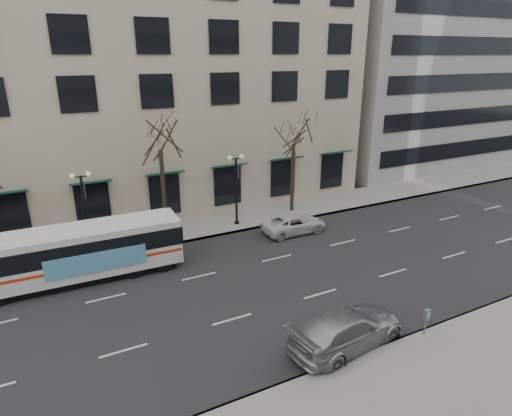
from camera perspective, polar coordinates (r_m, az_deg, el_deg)
ground at (r=22.58m, az=-5.60°, el=-11.60°), size 160.00×160.00×0.00m
sidewalk_far at (r=31.72m, az=-3.17°, el=-1.72°), size 80.00×4.00×0.15m
building_hotel at (r=39.33m, az=-21.16°, el=19.05°), size 40.00×20.00×24.00m
tree_far_mid at (r=28.10m, az=-12.77°, el=9.50°), size 3.60×3.60×8.55m
tree_far_right at (r=32.07m, az=5.08°, el=10.28°), size 3.60×3.60×8.06m
lamp_post_left at (r=27.75m, az=-21.81°, el=-0.08°), size 1.22×0.45×5.21m
lamp_post_right at (r=30.07m, az=-2.65°, el=2.86°), size 1.22×0.45×5.21m
city_bus at (r=25.13m, az=-22.71°, el=-5.44°), size 11.26×2.70×3.04m
silver_car at (r=19.18m, az=12.08°, el=-15.49°), size 5.76×2.96×1.60m
white_pickup at (r=29.78m, az=5.09°, el=-2.10°), size 4.58×2.16×1.27m
pay_station at (r=20.46m, az=21.78°, el=-13.28°), size 0.28×0.19×1.24m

